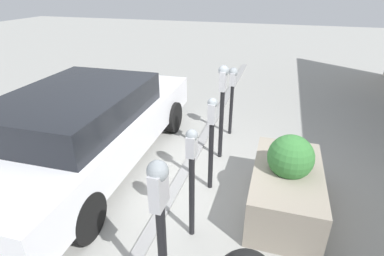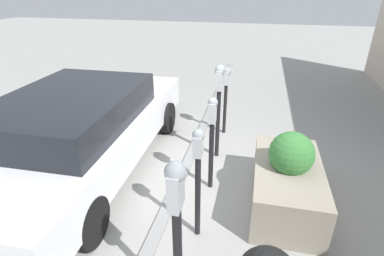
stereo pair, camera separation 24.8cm
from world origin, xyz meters
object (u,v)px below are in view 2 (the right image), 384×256
(parking_meter_middle, at_px, (212,130))
(planter_box, at_px, (287,180))
(parked_car_front, at_px, (81,128))
(parking_meter_second, at_px, (198,168))
(parking_meter_fourth, at_px, (219,94))
(parking_meter_farthest, at_px, (226,86))
(parking_meter_nearest, at_px, (177,218))

(parking_meter_middle, xyz_separation_m, planter_box, (-0.17, -1.03, -0.53))
(parking_meter_middle, bearing_deg, parked_car_front, 87.81)
(parking_meter_second, height_order, parking_meter_fourth, parking_meter_fourth)
(parked_car_front, bearing_deg, parking_meter_fourth, -69.24)
(parking_meter_farthest, bearing_deg, parked_car_front, 130.62)
(parking_meter_fourth, relative_size, planter_box, 0.99)
(planter_box, xyz_separation_m, parked_car_front, (0.25, 3.08, 0.30))
(parking_meter_nearest, height_order, planter_box, parking_meter_nearest)
(parking_meter_nearest, distance_m, parking_meter_second, 0.93)
(parking_meter_second, distance_m, parking_meter_middle, 0.94)
(parking_meter_second, height_order, parked_car_front, parking_meter_second)
(parking_meter_second, bearing_deg, planter_box, -53.20)
(parking_meter_middle, height_order, planter_box, parking_meter_middle)
(parking_meter_farthest, height_order, parked_car_front, parking_meter_farthest)
(parking_meter_nearest, height_order, parking_meter_farthest, parking_meter_nearest)
(parking_meter_middle, xyz_separation_m, parking_meter_farthest, (1.81, 0.03, 0.05))
(parking_meter_farthest, bearing_deg, parking_meter_fourth, 179.41)
(parking_meter_middle, relative_size, planter_box, 0.86)
(parked_car_front, bearing_deg, parking_meter_farthest, -50.61)
(parking_meter_middle, relative_size, parking_meter_fourth, 0.87)
(parking_meter_fourth, distance_m, parked_car_front, 2.21)
(parking_meter_second, height_order, planter_box, parking_meter_second)
(parking_meter_nearest, distance_m, planter_box, 2.08)
(parking_meter_nearest, bearing_deg, parking_meter_middle, 0.69)
(parking_meter_middle, bearing_deg, parking_meter_second, -179.81)
(parking_meter_fourth, bearing_deg, parking_meter_farthest, -0.59)
(parking_meter_fourth, relative_size, parking_meter_farthest, 1.20)
(parking_meter_fourth, bearing_deg, parking_meter_second, -178.69)
(planter_box, bearing_deg, parking_meter_nearest, 149.12)
(parking_meter_fourth, distance_m, parking_meter_farthest, 0.93)
(parking_meter_nearest, xyz_separation_m, parking_meter_fourth, (2.75, 0.06, 0.06))
(parking_meter_second, relative_size, parking_meter_farthest, 1.04)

